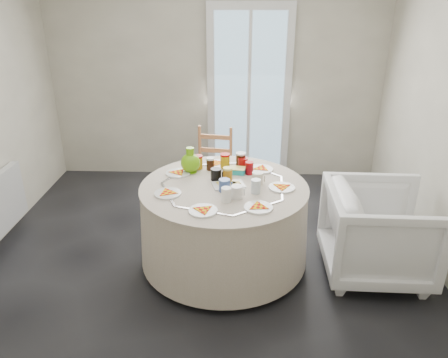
{
  "coord_description": "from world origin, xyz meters",
  "views": [
    {
      "loc": [
        0.29,
        -3.26,
        2.25
      ],
      "look_at": [
        0.17,
        0.01,
        0.8
      ],
      "focal_mm": 35.0,
      "sensor_mm": 36.0,
      "label": 1
    }
  ],
  "objects_px": {
    "table": "(224,224)",
    "armchair": "(379,232)",
    "green_pitcher": "(190,158)",
    "wooden_chair": "(212,169)"
  },
  "relations": [
    {
      "from": "table",
      "to": "green_pitcher",
      "type": "height_order",
      "value": "green_pitcher"
    },
    {
      "from": "armchair",
      "to": "wooden_chair",
      "type": "bearing_deg",
      "value": 53.65
    },
    {
      "from": "table",
      "to": "wooden_chair",
      "type": "xyz_separation_m",
      "value": [
        -0.16,
        1.0,
        0.09
      ]
    },
    {
      "from": "wooden_chair",
      "to": "armchair",
      "type": "height_order",
      "value": "wooden_chair"
    },
    {
      "from": "wooden_chair",
      "to": "armchair",
      "type": "distance_m",
      "value": 1.83
    },
    {
      "from": "green_pitcher",
      "to": "table",
      "type": "bearing_deg",
      "value": -63.04
    },
    {
      "from": "wooden_chair",
      "to": "armchair",
      "type": "xyz_separation_m",
      "value": [
        1.45,
        -1.12,
        -0.08
      ]
    },
    {
      "from": "green_pitcher",
      "to": "armchair",
      "type": "bearing_deg",
      "value": -34.33
    },
    {
      "from": "table",
      "to": "armchair",
      "type": "height_order",
      "value": "armchair"
    },
    {
      "from": "table",
      "to": "armchair",
      "type": "xyz_separation_m",
      "value": [
        1.28,
        -0.11,
        0.02
      ]
    }
  ]
}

